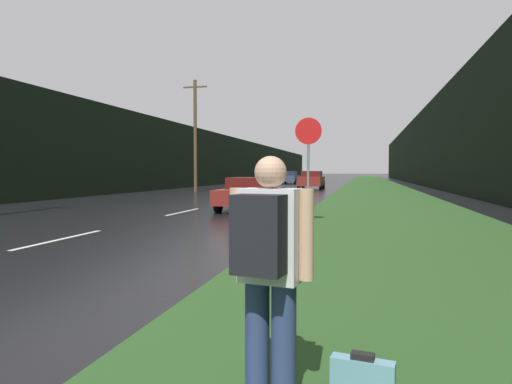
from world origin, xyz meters
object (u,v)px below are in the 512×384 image
stop_sign (308,158)px  suitcase (362,383)px  car_passing_near (251,193)px  car_passing_far (312,180)px  car_oncoming (290,177)px  hitchhiker_with_backpack (268,266)px

stop_sign → suitcase: 10.10m
stop_sign → car_passing_near: stop_sign is taller
car_passing_far → car_oncoming: 17.32m
car_passing_near → car_oncoming: 37.93m
stop_sign → suitcase: size_ratio=7.32×
car_passing_far → car_oncoming: size_ratio=0.91×
stop_sign → car_passing_far: size_ratio=0.71×
hitchhiker_with_backpack → car_passing_near: hitchhiker_with_backpack is taller
stop_sign → car_passing_far: bearing=96.2°
suitcase → car_oncoming: 52.61m
car_passing_near → suitcase: bearing=106.7°
car_passing_near → car_passing_far: car_passing_far is taller
hitchhiker_with_backpack → suitcase: size_ratio=3.90×
suitcase → car_passing_near: car_passing_near is taller
stop_sign → car_oncoming: (-7.22, 42.04, -1.12)m
car_oncoming → car_passing_near: bearing=-83.2°
stop_sign → hitchhiker_with_backpack: (0.96, -10.00, -0.95)m
car_passing_far → car_oncoming: car_passing_far is taller
stop_sign → car_oncoming: size_ratio=0.65×
suitcase → car_passing_near: 14.85m
hitchhiker_with_backpack → stop_sign: bearing=104.7°
hitchhiker_with_backpack → car_passing_near: (-3.70, 14.38, -0.27)m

